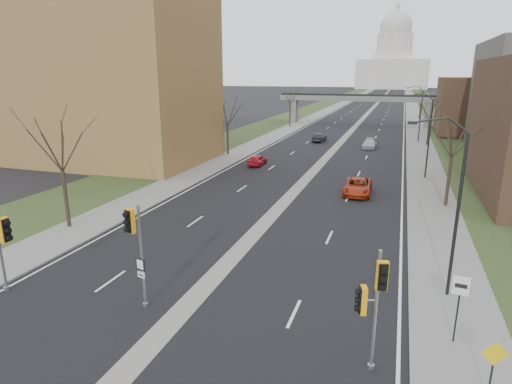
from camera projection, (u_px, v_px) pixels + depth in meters
The scene contains 28 objects.
ground at pixel (176, 318), 19.35m from camera, with size 700.00×700.00×0.00m, color black.
road_surface at pixel (377, 104), 156.31m from camera, with size 20.00×600.00×0.01m, color black.
median_strip at pixel (377, 104), 156.31m from camera, with size 1.20×600.00×0.02m, color gray.
sidewalk_right at pixel (412, 104), 152.61m from camera, with size 4.00×600.00×0.12m, color gray.
sidewalk_left at pixel (344, 103), 159.99m from camera, with size 4.00×600.00×0.12m, color gray.
grass_verge_right at pixel (430, 105), 150.76m from camera, with size 8.00×600.00×0.10m, color #273C1C.
grass_verge_left at pixel (328, 102), 161.84m from camera, with size 8.00×600.00×0.10m, color #273C1C.
apartment_building at pixel (102, 71), 51.79m from camera, with size 25.00×16.00×22.00m, color olive.
commercial_block_far at pixel (481, 107), 75.16m from camera, with size 14.00×14.00×10.00m, color #483421.
pedestrian_bridge at pixel (359, 102), 91.10m from camera, with size 34.00×3.00×6.45m.
capitol at pixel (393, 62), 306.56m from camera, with size 48.00×42.00×55.75m.
streetlight_near at pixel (446, 157), 19.59m from camera, with size 2.61×0.20×8.70m.
streetlight_mid at pixel (423, 111), 43.33m from camera, with size 2.61×0.20×8.70m.
streetlight_far at pixel (417, 98), 67.07m from camera, with size 2.61×0.20×8.70m.
tree_left_a at pixel (58, 135), 28.88m from camera, with size 7.20×7.20×9.40m.
tree_left_b at pixel (227, 108), 56.38m from camera, with size 6.75×6.75×8.81m.
tree_left_c at pixel (290, 92), 87.20m from camera, with size 7.65×7.65×9.99m.
tree_right_a at pixel (455, 126), 33.66m from camera, with size 7.20×7.20×9.40m.
tree_right_b at pixel (431, 107), 64.01m from camera, with size 6.30×6.30×8.22m.
tree_right_c at pixel (422, 89), 100.21m from camera, with size 7.65×7.65×9.99m.
signal_pole_median at pixel (135, 239), 19.11m from camera, with size 0.66×0.84×5.02m.
signal_pole_right at pixel (373, 296), 15.00m from camera, with size 1.03×0.80×4.79m.
speed_limit_sign at pixel (459, 297), 16.91m from camera, with size 0.63×0.10×2.92m.
warning_sign at pixel (493, 362), 13.94m from camera, with size 0.86×0.21×2.24m.
car_left_near at pixel (257, 160), 51.31m from camera, with size 1.56×3.87×1.32m, color #B31421.
car_left_far at pixel (319, 138), 68.98m from camera, with size 1.41×4.03×1.33m, color black.
car_right_near at pixel (358, 186), 38.99m from camera, with size 2.39×5.17×1.44m, color #A42C11.
car_right_mid at pixel (369, 144), 63.20m from camera, with size 1.84×4.53×1.32m, color #ABACB3.
Camera 1 is at (8.90, -15.07, 10.66)m, focal length 30.00 mm.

